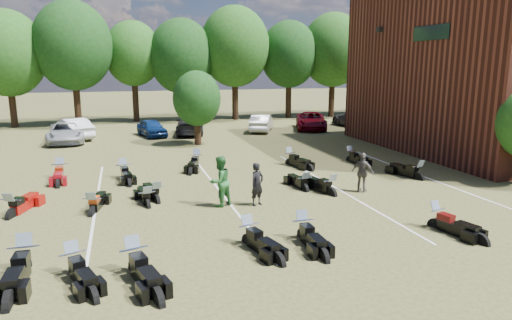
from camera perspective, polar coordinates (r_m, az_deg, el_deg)
name	(u,v)px	position (r m, az deg, el deg)	size (l,w,h in m)	color
ground	(320,211)	(17.18, 7.96, -6.32)	(160.00, 160.00, 0.00)	brown
car_1	(72,129)	(35.61, -22.01, 3.66)	(1.62, 4.65, 1.53)	silver
car_2	(66,132)	(34.19, -22.61, 3.20)	(2.34, 5.07, 1.41)	#999DA2
car_3	(190,125)	(35.69, -8.25, 4.37)	(2.04, 5.03, 1.46)	black
car_4	(152,128)	(35.20, -12.91, 3.93)	(1.50, 3.74, 1.27)	navy
car_5	(262,123)	(36.87, 0.70, 4.67)	(1.47, 4.21, 1.39)	beige
car_6	(311,121)	(38.30, 6.91, 4.89)	(2.37, 5.14, 1.43)	#580511
car_7	(357,118)	(40.36, 12.50, 5.12)	(2.13, 5.25, 1.52)	#36363B
person_black	(257,184)	(17.47, 0.15, -3.05)	(0.61, 0.40, 1.66)	black
person_green	(220,181)	(17.37, -4.53, -2.69)	(0.95, 0.74, 1.95)	#27682D
person_grey	(363,173)	(19.85, 13.20, -1.53)	(0.98, 0.41, 1.67)	#534B47
motorcycle_0	(26,272)	(13.73, -26.77, -12.34)	(0.81, 2.53, 1.41)	black
motorcycle_1	(75,275)	(13.04, -21.74, -13.17)	(0.70, 2.21, 1.23)	black
motorcycle_2	(135,273)	(12.67, -14.89, -13.46)	(0.78, 2.46, 1.37)	black
motorcycle_3	(302,239)	(14.49, 5.82, -9.78)	(0.71, 2.24, 1.25)	black
motorcycle_4	(249,244)	(14.03, -0.92, -10.47)	(0.71, 2.24, 1.25)	black
motorcycle_5	(436,228)	(16.48, 21.57, -7.87)	(0.71, 2.24, 1.25)	black
motorcycle_7	(12,217)	(18.48, -28.17, -6.35)	(0.74, 2.34, 1.30)	maroon
motorcycle_8	(93,214)	(17.66, -19.73, -6.42)	(0.69, 2.18, 1.21)	black
motorcycle_9	(148,207)	(17.99, -13.36, -5.70)	(0.66, 2.06, 1.15)	black
motorcycle_10	(157,202)	(18.48, -12.29, -5.17)	(0.69, 2.15, 1.20)	black
motorcycle_11	(305,191)	(19.77, 6.10, -3.83)	(0.66, 2.09, 1.16)	black
motorcycle_12	(331,195)	(19.27, 9.32, -4.34)	(0.74, 2.31, 1.29)	black
motorcycle_13	(418,179)	(22.87, 19.58, -2.30)	(0.75, 2.36, 1.32)	black
motorcycle_15	(61,178)	(23.75, -23.21, -2.07)	(0.77, 2.42, 1.35)	maroon
motorcycle_16	(124,178)	(22.80, -16.18, -2.12)	(0.73, 2.30, 1.28)	black
motorcycle_18	(197,167)	(24.38, -7.44, -0.84)	(0.75, 2.36, 1.31)	black
motorcycle_19	(290,164)	(24.79, 4.26, -0.56)	(0.75, 2.34, 1.30)	black
motorcycle_20	(350,161)	(26.03, 11.68, -0.18)	(0.69, 2.16, 1.20)	black
tree_line	(183,53)	(44.23, -9.08, 13.03)	(56.00, 6.00, 9.79)	black
young_tree_midfield	(197,99)	(30.80, -7.42, 7.63)	(3.20, 3.20, 4.70)	black
parking_lines	(223,195)	(19.00, -4.12, -4.43)	(20.10, 14.00, 0.01)	silver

